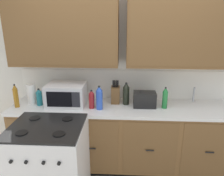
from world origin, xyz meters
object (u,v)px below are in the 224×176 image
object	(u,v)px
bottle_blue	(99,98)
bottle_dark	(126,94)
stove_range	(50,165)
bottle_amber	(16,96)
toaster	(145,99)
bottle_green	(165,98)
bottle_red	(92,99)
bottle_teal	(39,97)
knife_block	(115,94)
microwave	(66,94)
paper_towel_roll	(32,94)

from	to	relation	value
bottle_blue	bottle_dark	world-z (taller)	bottle_blue
stove_range	bottle_amber	world-z (taller)	bottle_amber
toaster	bottle_amber	distance (m)	1.61
bottle_amber	bottle_green	xyz separation A→B (m)	(1.85, 0.07, -0.01)
bottle_red	bottle_teal	bearing A→B (deg)	175.42
bottle_blue	knife_block	bearing A→B (deg)	49.69
knife_block	bottle_blue	distance (m)	0.29
toaster	stove_range	bearing A→B (deg)	-148.85
bottle_dark	bottle_red	size ratio (longest dim) A/B	1.24
bottle_dark	bottle_teal	world-z (taller)	bottle_dark
toaster	bottle_green	bearing A→B (deg)	-8.04
toaster	knife_block	xyz separation A→B (m)	(-0.37, 0.11, 0.02)
knife_block	bottle_blue	world-z (taller)	knife_block
bottle_dark	knife_block	bearing A→B (deg)	162.09
toaster	bottle_blue	xyz separation A→B (m)	(-0.56, -0.11, 0.05)
stove_range	knife_block	bearing A→B (deg)	47.65
microwave	bottle_teal	bearing A→B (deg)	-174.41
bottle_green	bottle_teal	size ratio (longest dim) A/B	1.22
bottle_blue	bottle_teal	size ratio (longest dim) A/B	1.34
microwave	toaster	size ratio (longest dim) A/B	1.71
bottle_amber	stove_range	bearing A→B (deg)	-43.36
bottle_amber	bottle_dark	world-z (taller)	bottle_amber
bottle_amber	bottle_dark	bearing A→B (deg)	7.11
bottle_amber	bottle_green	world-z (taller)	bottle_amber
microwave	bottle_green	size ratio (longest dim) A/B	1.77
paper_towel_roll	bottle_amber	world-z (taller)	bottle_amber
knife_block	bottle_green	bearing A→B (deg)	-13.17
knife_block	bottle_red	xyz separation A→B (m)	(-0.29, -0.19, -0.00)
bottle_dark	bottle_green	bearing A→B (deg)	-11.76
knife_block	bottle_amber	bearing A→B (deg)	-170.08
bottle_red	bottle_dark	bearing A→B (deg)	19.24
stove_range	bottle_amber	size ratio (longest dim) A/B	3.17
bottle_red	knife_block	bearing A→B (deg)	33.91
knife_block	toaster	bearing A→B (deg)	-16.47
bottle_green	bottle_amber	bearing A→B (deg)	-177.78
stove_range	knife_block	distance (m)	1.15
knife_block	bottle_dark	distance (m)	0.15
bottle_red	bottle_green	world-z (taller)	bottle_green
stove_range	bottle_blue	xyz separation A→B (m)	(0.49, 0.52, 0.59)
paper_towel_roll	bottle_amber	bearing A→B (deg)	-135.20
knife_block	bottle_dark	bearing A→B (deg)	-17.91
microwave	bottle_amber	distance (m)	0.62
bottle_amber	bottle_red	world-z (taller)	bottle_amber
paper_towel_roll	bottle_blue	size ratio (longest dim) A/B	0.87
stove_range	bottle_dark	bearing A→B (deg)	40.57
microwave	stove_range	bearing A→B (deg)	-94.63
microwave	bottle_green	world-z (taller)	microwave
knife_block	bottle_teal	distance (m)	0.98
paper_towel_roll	bottle_dark	world-z (taller)	bottle_dark
bottle_blue	paper_towel_roll	bearing A→B (deg)	170.85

